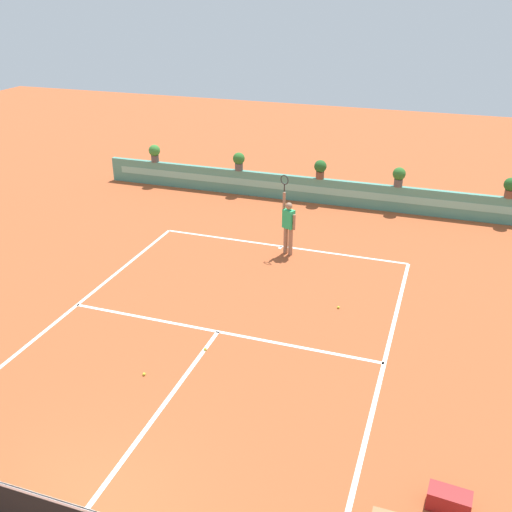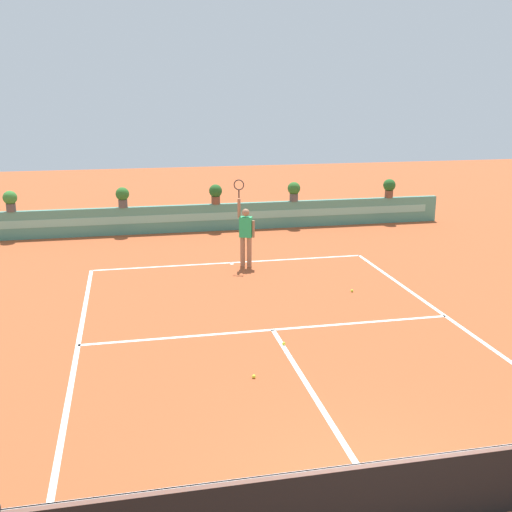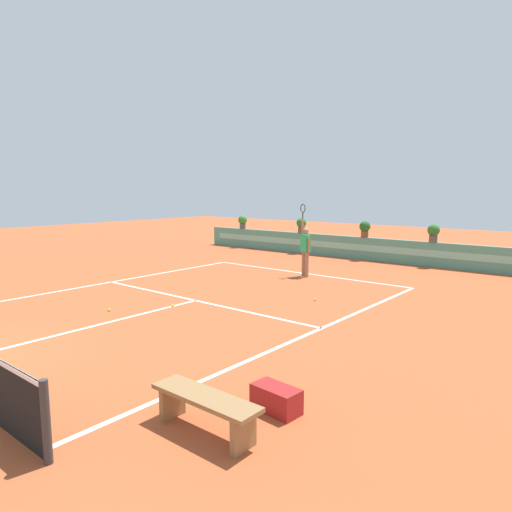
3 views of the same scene
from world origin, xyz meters
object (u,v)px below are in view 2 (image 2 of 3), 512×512
object	(u,v)px
tennis_ball_by_sideline	(284,344)
potted_plant_centre	(216,193)
tennis_player	(246,232)
potted_plant_right	(294,190)
tennis_ball_mid_court	(254,376)
potted_plant_far_left	(10,200)
potted_plant_far_right	(389,187)
potted_plant_left	(122,196)
tennis_ball_near_baseline	(352,291)

from	to	relation	value
tennis_ball_by_sideline	potted_plant_centre	size ratio (longest dim) A/B	0.09
tennis_player	potted_plant_right	distance (m)	5.73
tennis_ball_by_sideline	potted_plant_centre	world-z (taller)	potted_plant_centre
tennis_ball_by_sideline	potted_plant_centre	distance (m)	10.93
potted_plant_right	potted_plant_centre	distance (m)	2.98
tennis_player	tennis_ball_mid_court	distance (m)	7.37
potted_plant_far_left	potted_plant_far_right	xyz separation A→B (m)	(13.96, 0.00, 0.00)
potted_plant_far_left	potted_plant_left	bearing A→B (deg)	0.00
potted_plant_right	potted_plant_far_right	distance (m)	3.84
tennis_player	potted_plant_centre	xyz separation A→B (m)	(-0.17, 4.98, 0.36)
tennis_ball_by_sideline	potted_plant_far_left	distance (m)	12.96
tennis_ball_mid_court	tennis_ball_near_baseline	bearing A→B (deg)	50.96
tennis_ball_near_baseline	potted_plant_far_left	size ratio (longest dim) A/B	0.09
tennis_ball_near_baseline	potted_plant_right	size ratio (longest dim) A/B	0.09
potted_plant_centre	potted_plant_right	bearing A→B (deg)	0.00
tennis_player	potted_plant_far_left	bearing A→B (deg)	145.69
potted_plant_centre	potted_plant_far_left	bearing A→B (deg)	180.00
tennis_ball_by_sideline	potted_plant_far_right	world-z (taller)	potted_plant_far_right
potted_plant_right	potted_plant_left	size ratio (longest dim) A/B	1.00
potted_plant_far_left	potted_plant_left	world-z (taller)	same
tennis_player	potted_plant_far_left	distance (m)	8.85
tennis_ball_by_sideline	potted_plant_right	distance (m)	11.37
tennis_ball_by_sideline	potted_plant_left	distance (m)	11.38
tennis_ball_by_sideline	tennis_player	bearing A→B (deg)	86.74
tennis_ball_by_sideline	potted_plant_right	xyz separation A→B (m)	(3.15, 10.84, 1.38)
potted_plant_far_right	tennis_player	bearing A→B (deg)	-143.18
potted_plant_far_left	potted_plant_centre	size ratio (longest dim) A/B	1.00
tennis_ball_by_sideline	potted_plant_far_right	distance (m)	12.97
tennis_ball_near_baseline	tennis_ball_by_sideline	bearing A→B (deg)	-131.11
tennis_player	tennis_ball_mid_court	size ratio (longest dim) A/B	38.01
tennis_ball_near_baseline	potted_plant_left	xyz separation A→B (m)	(-5.77, 7.88, 1.38)
tennis_ball_mid_court	potted_plant_right	bearing A→B (deg)	71.61
tennis_ball_near_baseline	potted_plant_far_left	distance (m)	12.46
potted_plant_far_left	potted_plant_centre	distance (m)	7.14
tennis_ball_near_baseline	potted_plant_right	distance (m)	8.02
potted_plant_far_left	potted_plant_left	xyz separation A→B (m)	(3.79, 0.00, 0.00)
tennis_ball_by_sideline	tennis_ball_near_baseline	bearing A→B (deg)	48.89
tennis_ball_mid_court	potted_plant_left	world-z (taller)	potted_plant_left
potted_plant_centre	potted_plant_left	distance (m)	3.35
tennis_ball_near_baseline	tennis_ball_by_sideline	distance (m)	3.93
tennis_ball_by_sideline	potted_plant_right	world-z (taller)	potted_plant_right
potted_plant_far_right	potted_plant_left	bearing A→B (deg)	180.00
potted_plant_far_right	potted_plant_left	world-z (taller)	same
tennis_player	tennis_ball_near_baseline	size ratio (longest dim) A/B	38.01
tennis_ball_mid_court	potted_plant_far_left	world-z (taller)	potted_plant_far_left
tennis_ball_near_baseline	potted_plant_centre	distance (m)	8.35
tennis_ball_by_sideline	potted_plant_left	bearing A→B (deg)	106.36
tennis_ball_near_baseline	tennis_ball_mid_court	bearing A→B (deg)	-129.04
tennis_ball_mid_court	potted_plant_far_right	distance (m)	14.57
tennis_ball_mid_court	potted_plant_far_left	bearing A→B (deg)	116.49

